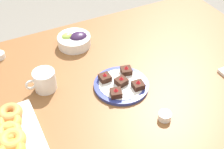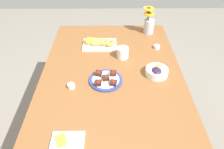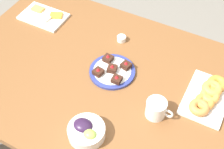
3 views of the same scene
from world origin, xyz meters
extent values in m
cube|color=brown|center=(0.00, 0.00, 0.72)|extent=(1.60, 1.00, 0.04)
cube|color=brown|center=(-0.72, 0.42, 0.35)|extent=(0.07, 0.07, 0.70)
cylinder|color=white|center=(0.26, -0.09, 0.78)|extent=(0.09, 0.09, 0.09)
cylinder|color=brown|center=(0.26, -0.09, 0.82)|extent=(0.08, 0.08, 0.00)
torus|color=white|center=(0.32, -0.09, 0.78)|extent=(0.05, 0.01, 0.05)
cylinder|color=white|center=(0.04, -0.31, 0.77)|extent=(0.16, 0.16, 0.05)
ellipsoid|color=#2D1938|center=(0.03, -0.31, 0.79)|extent=(0.09, 0.07, 0.04)
ellipsoid|color=#9EC14C|center=(0.07, -0.33, 0.79)|extent=(0.05, 0.05, 0.04)
cube|color=white|center=(-0.57, 0.23, 0.75)|extent=(0.26, 0.17, 0.01)
cube|color=#EFB74C|center=(-0.63, 0.26, 0.76)|extent=(0.07, 0.05, 0.01)
cube|color=white|center=(-0.55, 0.21, 0.76)|extent=(0.08, 0.06, 0.01)
cube|color=orange|center=(-0.50, 0.26, 0.76)|extent=(0.08, 0.07, 0.01)
cube|color=white|center=(0.44, 0.10, 0.75)|extent=(0.19, 0.28, 0.01)
torus|color=#CE803E|center=(0.42, 0.02, 0.77)|extent=(0.12, 0.12, 0.04)
torus|color=orange|center=(0.43, 0.06, 0.77)|extent=(0.12, 0.12, 0.03)
torus|color=#E0903F|center=(0.45, 0.10, 0.77)|extent=(0.12, 0.12, 0.03)
torus|color=gold|center=(0.44, 0.14, 0.77)|extent=(0.10, 0.10, 0.04)
torus|color=orange|center=(0.46, 0.18, 0.77)|extent=(0.12, 0.12, 0.04)
cylinder|color=white|center=(-0.08, 0.27, 0.75)|extent=(0.05, 0.05, 0.03)
cylinder|color=#C68923|center=(-0.08, 0.27, 0.76)|extent=(0.04, 0.04, 0.01)
cylinder|color=navy|center=(-0.02, 0.04, 0.75)|extent=(0.23, 0.23, 0.01)
cylinder|color=white|center=(-0.02, 0.04, 0.75)|extent=(0.19, 0.19, 0.01)
cube|color=#381E14|center=(-0.07, 0.09, 0.77)|extent=(0.05, 0.05, 0.02)
cone|color=red|center=(-0.07, 0.09, 0.79)|extent=(0.02, 0.02, 0.01)
cube|color=#381E14|center=(0.03, 0.09, 0.77)|extent=(0.05, 0.05, 0.02)
cone|color=red|center=(0.03, 0.09, 0.79)|extent=(0.02, 0.02, 0.01)
cube|color=#381E14|center=(-0.07, -0.01, 0.77)|extent=(0.05, 0.05, 0.02)
cone|color=red|center=(-0.07, -0.01, 0.79)|extent=(0.02, 0.02, 0.01)
cube|color=#381E14|center=(0.03, -0.01, 0.77)|extent=(0.04, 0.04, 0.02)
cone|color=red|center=(0.03, -0.01, 0.79)|extent=(0.02, 0.02, 0.01)
cube|color=#381E14|center=(-0.02, 0.04, 0.77)|extent=(0.05, 0.05, 0.02)
cone|color=red|center=(-0.02, 0.04, 0.79)|extent=(0.02, 0.02, 0.01)
camera|label=1|loc=(0.43, 0.86, 1.62)|focal=50.00mm
camera|label=2|loc=(-1.14, 0.01, 1.72)|focal=35.00mm
camera|label=3|loc=(0.44, -0.85, 1.90)|focal=50.00mm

